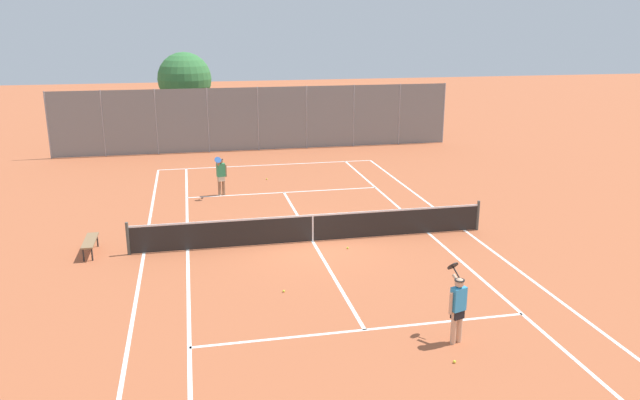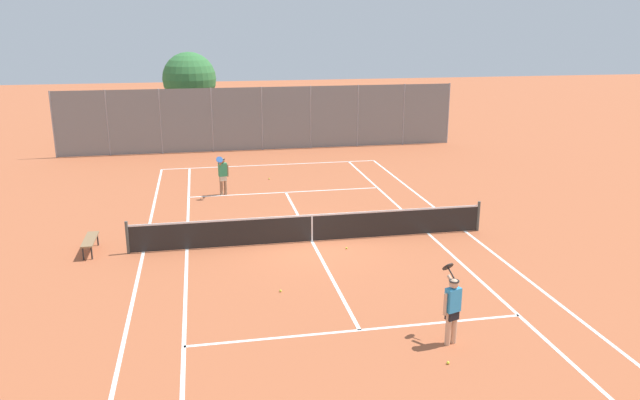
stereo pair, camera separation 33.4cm
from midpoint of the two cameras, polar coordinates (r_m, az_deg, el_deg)
The scene contains 12 objects.
ground_plane at distance 21.01m, azimuth -0.28°, elevation -3.81°, with size 120.00×120.00×0.00m, color #B25B38.
court_line_markings at distance 21.01m, azimuth -0.28°, elevation -3.80°, with size 11.10×23.90×0.01m.
tennis_net at distance 20.85m, azimuth -0.28°, elevation -2.49°, with size 12.00×0.10×1.07m.
player_near_side at distance 14.62m, azimuth 12.64°, elevation -9.48°, with size 0.49×0.86×1.77m.
player_far_left at distance 26.69m, azimuth -8.52°, elevation 2.39°, with size 0.54×0.84×1.77m.
loose_tennis_ball_0 at distance 20.34m, azimuth 2.91°, elevation -4.41°, with size 0.07×0.07×0.07m, color #D1DB33.
loose_tennis_ball_1 at distance 17.24m, azimuth -3.07°, elevation -8.30°, with size 0.07×0.07×0.07m, color #D1DB33.
loose_tennis_ball_2 at distance 29.31m, azimuth -4.35°, elevation 1.95°, with size 0.07×0.07×0.07m, color #D1DB33.
loose_tennis_ball_3 at distance 14.20m, azimuth 12.31°, elevation -14.34°, with size 0.07×0.07×0.07m, color #D1DB33.
courtside_bench at distance 21.16m, azimuth -19.86°, elevation -3.49°, with size 0.36×1.50×0.47m.
back_fence at distance 35.96m, azimuth -5.05°, elevation 7.42°, with size 22.60×0.08×3.61m.
tree_behind_left at distance 39.24m, azimuth -11.48°, elevation 10.69°, with size 3.21×3.21×5.40m.
Camera 2 is at (-3.51, -19.46, 7.11)m, focal length 35.00 mm.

